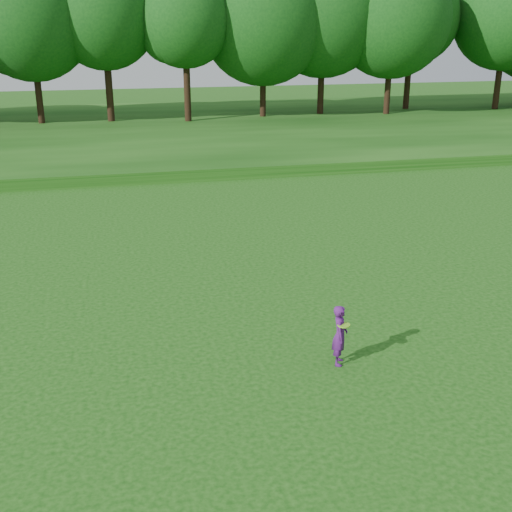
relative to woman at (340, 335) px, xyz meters
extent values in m
plane|color=#13440D|center=(-0.82, -0.32, -0.72)|extent=(140.00, 140.00, 0.00)
cube|color=#13440D|center=(-0.82, 33.68, -0.42)|extent=(130.00, 30.00, 0.60)
cube|color=gray|center=(-0.82, 19.68, -0.70)|extent=(130.00, 1.60, 0.04)
imported|color=#56186E|center=(0.00, 0.00, 0.00)|extent=(0.51, 0.61, 1.44)
cylinder|color=#86DE23|center=(0.03, -0.12, 0.31)|extent=(0.29, 0.29, 0.03)
camera|label=1|loc=(-4.86, -12.23, 6.60)|focal=45.00mm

